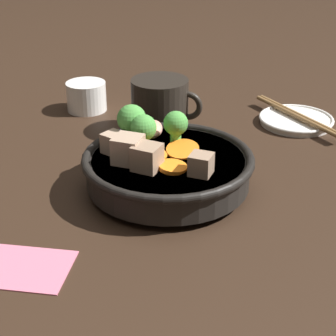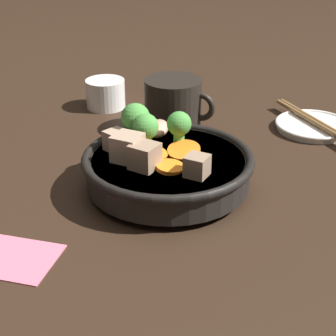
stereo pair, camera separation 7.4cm
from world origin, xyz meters
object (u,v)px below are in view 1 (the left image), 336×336
(stirfry_bowl, at_px, (166,165))
(chopsticks_pair, at_px, (297,115))
(side_saucer, at_px, (296,120))
(dark_mug, at_px, (161,106))
(tea_cup, at_px, (86,96))

(stirfry_bowl, height_order, chopsticks_pair, stirfry_bowl)
(chopsticks_pair, bearing_deg, side_saucer, 0.00)
(stirfry_bowl, distance_m, dark_mug, 0.20)
(tea_cup, height_order, chopsticks_pair, tea_cup)
(side_saucer, height_order, chopsticks_pair, chopsticks_pair)
(side_saucer, relative_size, tea_cup, 1.79)
(tea_cup, bearing_deg, chopsticks_pair, 3.98)
(stirfry_bowl, relative_size, tea_cup, 3.22)
(stirfry_bowl, bearing_deg, side_saucer, 59.75)
(stirfry_bowl, distance_m, chopsticks_pair, 0.32)
(tea_cup, distance_m, chopsticks_pair, 0.38)
(dark_mug, bearing_deg, tea_cup, 158.94)
(stirfry_bowl, xyz_separation_m, tea_cup, (-0.22, 0.25, -0.01))
(stirfry_bowl, height_order, dark_mug, stirfry_bowl)
(tea_cup, bearing_deg, dark_mug, -21.06)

